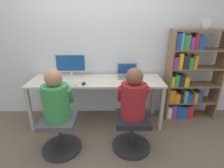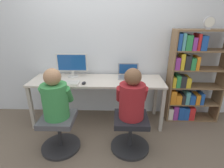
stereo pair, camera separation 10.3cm
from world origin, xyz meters
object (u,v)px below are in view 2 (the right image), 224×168
object	(u,v)px
office_chair_right	(130,131)
keyboard	(65,83)
office_chair_left	(59,131)
desktop_monitor	(72,64)
person_at_laptop	(132,97)
desk_clock	(209,22)
bookshelf	(189,80)
laptop	(128,75)
person_at_monitor	(55,97)

from	to	relation	value
office_chair_right	keyboard	bearing A→B (deg)	153.81
office_chair_left	desktop_monitor	bearing A→B (deg)	88.42
person_at_laptop	desk_clock	distance (m)	1.56
desk_clock	bookshelf	bearing A→B (deg)	152.22
laptop	bookshelf	size ratio (longest dim) A/B	0.22
office_chair_left	bookshelf	xyz separation A→B (m)	(1.93, 0.80, 0.45)
desk_clock	keyboard	bearing A→B (deg)	-173.35
keyboard	bookshelf	world-z (taller)	bookshelf
desktop_monitor	keyboard	xyz separation A→B (m)	(-0.04, -0.33, -0.19)
office_chair_left	person_at_monitor	size ratio (longest dim) A/B	0.82
laptop	keyboard	size ratio (longest dim) A/B	0.83
bookshelf	desktop_monitor	bearing A→B (deg)	179.20
person_at_laptop	desk_clock	size ratio (longest dim) A/B	3.55
person_at_laptop	office_chair_right	bearing A→B (deg)	-90.00
office_chair_left	office_chair_right	xyz separation A→B (m)	(0.94, 0.03, 0.00)
person_at_monitor	bookshelf	world-z (taller)	bookshelf
office_chair_left	person_at_laptop	bearing A→B (deg)	1.90
laptop	person_at_laptop	world-z (taller)	person_at_laptop
office_chair_right	bookshelf	size ratio (longest dim) A/B	0.35
office_chair_right	bookshelf	bearing A→B (deg)	38.15
office_chair_right	person_at_monitor	bearing A→B (deg)	-178.62
person_at_monitor	bookshelf	size ratio (longest dim) A/B	0.42
person_at_monitor	person_at_laptop	size ratio (longest dim) A/B	0.99
keyboard	person_at_monitor	size ratio (longest dim) A/B	0.62
office_chair_left	bookshelf	world-z (taller)	bookshelf
desktop_monitor	laptop	distance (m)	0.93
office_chair_right	bookshelf	xyz separation A→B (m)	(0.98, 0.77, 0.45)
office_chair_left	desk_clock	world-z (taller)	desk_clock
keyboard	desk_clock	size ratio (longest dim) A/B	2.20
bookshelf	desk_clock	xyz separation A→B (m)	(0.12, -0.06, 0.89)
office_chair_right	laptop	bearing A→B (deg)	90.30
office_chair_left	desk_clock	distance (m)	2.56
desktop_monitor	desk_clock	bearing A→B (deg)	-2.55
laptop	person_at_monitor	size ratio (longest dim) A/B	0.52
person_at_laptop	office_chair_left	bearing A→B (deg)	-178.10
office_chair_right	desk_clock	distance (m)	1.88
desktop_monitor	keyboard	bearing A→B (deg)	-96.06
desktop_monitor	person_at_laptop	world-z (taller)	desktop_monitor
office_chair_right	person_at_monitor	xyz separation A→B (m)	(-0.94, -0.02, 0.50)
keyboard	desk_clock	bearing A→B (deg)	6.65
keyboard	person_at_laptop	distance (m)	1.06
laptop	bookshelf	world-z (taller)	bookshelf
bookshelf	laptop	bearing A→B (deg)	178.95
person_at_monitor	bookshelf	bearing A→B (deg)	22.44
office_chair_left	office_chair_right	world-z (taller)	same
person_at_monitor	laptop	bearing A→B (deg)	40.92
keyboard	person_at_monitor	distance (m)	0.49
laptop	office_chair_left	bearing A→B (deg)	-138.93
desk_clock	person_at_monitor	bearing A→B (deg)	-160.31
office_chair_right	person_at_laptop	distance (m)	0.50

